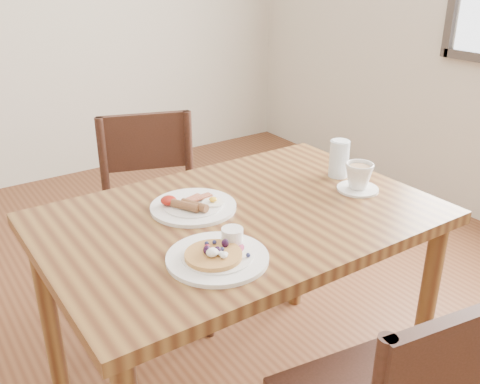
# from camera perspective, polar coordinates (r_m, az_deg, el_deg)

# --- Properties ---
(dining_table) EXTENTS (1.20, 0.80, 0.75)m
(dining_table) POSITION_cam_1_polar(r_m,az_deg,el_deg) (1.70, 0.00, -5.21)
(dining_table) COLOR brown
(dining_table) RESTS_ON ground
(chair_far) EXTENTS (0.53, 0.53, 0.88)m
(chair_far) POSITION_cam_1_polar(r_m,az_deg,el_deg) (2.27, -9.22, -2.14)
(chair_far) COLOR #381B14
(chair_far) RESTS_ON ground
(pancake_plate) EXTENTS (0.27, 0.27, 0.06)m
(pancake_plate) POSITION_cam_1_polar(r_m,az_deg,el_deg) (1.41, -2.33, -6.66)
(pancake_plate) COLOR white
(pancake_plate) RESTS_ON dining_table
(breakfast_plate) EXTENTS (0.27, 0.27, 0.04)m
(breakfast_plate) POSITION_cam_1_polar(r_m,az_deg,el_deg) (1.68, -5.12, -1.47)
(breakfast_plate) COLOR white
(breakfast_plate) RESTS_ON dining_table
(teacup_saucer) EXTENTS (0.14, 0.14, 0.10)m
(teacup_saucer) POSITION_cam_1_polar(r_m,az_deg,el_deg) (1.84, 12.55, 1.49)
(teacup_saucer) COLOR white
(teacup_saucer) RESTS_ON dining_table
(water_glass) EXTENTS (0.07, 0.07, 0.13)m
(water_glass) POSITION_cam_1_polar(r_m,az_deg,el_deg) (1.93, 10.52, 3.52)
(water_glass) COLOR silver
(water_glass) RESTS_ON dining_table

